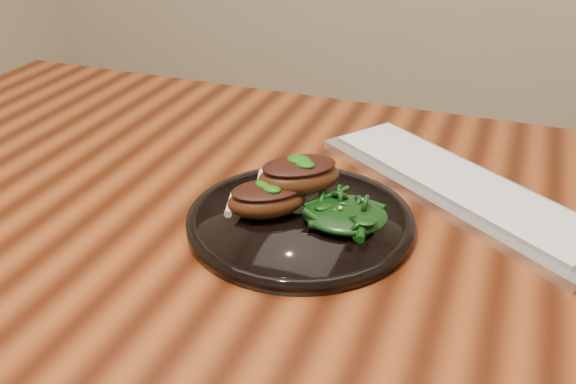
{
  "coord_description": "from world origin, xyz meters",
  "views": [
    {
      "loc": [
        0.21,
        -0.7,
        1.18
      ],
      "look_at": [
        -0.05,
        -0.02,
        0.78
      ],
      "focal_mm": 40.0,
      "sensor_mm": 36.0,
      "label": 1
    }
  ],
  "objects_px": {
    "lamb_chop_front": "(266,199)",
    "greens_heap": "(345,209)",
    "desk": "(325,262)",
    "keyboard": "(461,188)",
    "plate": "(300,221)"
  },
  "relations": [
    {
      "from": "lamb_chop_front",
      "to": "greens_heap",
      "type": "distance_m",
      "value": 0.1
    },
    {
      "from": "lamb_chop_front",
      "to": "desk",
      "type": "bearing_deg",
      "value": 45.35
    },
    {
      "from": "keyboard",
      "to": "lamb_chop_front",
      "type": "bearing_deg",
      "value": -142.63
    },
    {
      "from": "plate",
      "to": "keyboard",
      "type": "relative_size",
      "value": 0.64
    },
    {
      "from": "greens_heap",
      "to": "keyboard",
      "type": "bearing_deg",
      "value": 51.26
    },
    {
      "from": "desk",
      "to": "plate",
      "type": "height_order",
      "value": "plate"
    },
    {
      "from": "desk",
      "to": "keyboard",
      "type": "distance_m",
      "value": 0.21
    },
    {
      "from": "lamb_chop_front",
      "to": "greens_heap",
      "type": "height_order",
      "value": "lamb_chop_front"
    },
    {
      "from": "plate",
      "to": "greens_heap",
      "type": "distance_m",
      "value": 0.06
    },
    {
      "from": "desk",
      "to": "keyboard",
      "type": "xyz_separation_m",
      "value": [
        0.16,
        0.11,
        0.09
      ]
    },
    {
      "from": "lamb_chop_front",
      "to": "keyboard",
      "type": "xyz_separation_m",
      "value": [
        0.22,
        0.17,
        -0.03
      ]
    },
    {
      "from": "greens_heap",
      "to": "lamb_chop_front",
      "type": "bearing_deg",
      "value": -170.98
    },
    {
      "from": "plate",
      "to": "lamb_chop_front",
      "type": "bearing_deg",
      "value": -165.94
    },
    {
      "from": "lamb_chop_front",
      "to": "keyboard",
      "type": "height_order",
      "value": "lamb_chop_front"
    },
    {
      "from": "lamb_chop_front",
      "to": "greens_heap",
      "type": "bearing_deg",
      "value": 9.02
    }
  ]
}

